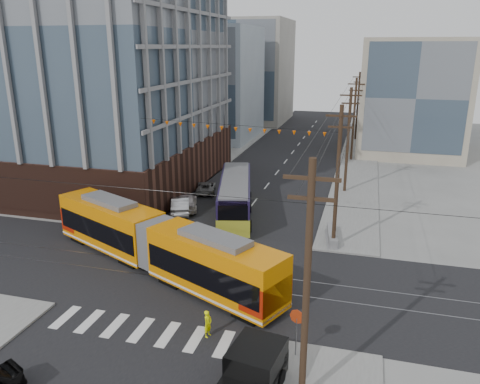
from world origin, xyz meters
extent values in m
plane|color=slate|center=(0.00, 0.00, 0.00)|extent=(160.00, 160.00, 0.00)
cube|color=#381E16|center=(-22.00, 23.00, 14.30)|extent=(30.00, 25.00, 28.60)
cube|color=#8C99A5|center=(-17.00, 52.00, 9.00)|extent=(18.00, 16.00, 18.00)
cube|color=gray|center=(16.00, 48.00, 8.00)|extent=(14.00, 14.00, 16.00)
cube|color=gray|center=(-14.00, 72.00, 10.00)|extent=(16.00, 18.00, 20.00)
cube|color=#8C99A5|center=(18.00, 68.00, 7.00)|extent=(16.00, 16.00, 14.00)
cylinder|color=black|center=(8.50, -6.00, 5.50)|extent=(0.30, 0.30, 11.00)
cylinder|color=black|center=(8.50, 56.00, 5.50)|extent=(0.30, 0.30, 11.00)
imported|color=#BCBDBF|center=(-5.99, 15.39, 0.77)|extent=(3.21, 4.95, 1.54)
imported|color=beige|center=(-5.79, 16.39, 0.70)|extent=(3.57, 5.23, 1.41)
imported|color=slate|center=(-5.73, 21.90, 0.59)|extent=(3.00, 4.58, 1.17)
imported|color=#F6FF03|center=(2.95, -2.55, 0.77)|extent=(0.49, 0.63, 1.53)
cube|color=slate|center=(8.30, 12.31, 0.41)|extent=(1.50, 4.20, 0.82)
camera|label=1|loc=(10.38, -23.05, 14.97)|focal=35.00mm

